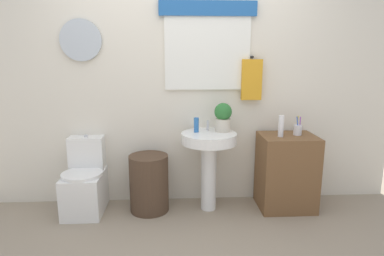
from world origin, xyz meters
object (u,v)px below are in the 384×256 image
(pedestal_sink, at_px, (209,152))
(potted_plant, at_px, (223,117))
(toothbrush_cup, at_px, (298,130))
(lotion_bottle, at_px, (281,126))
(laundry_hamper, at_px, (149,183))
(wooden_cabinet, at_px, (286,172))
(soap_bottle, at_px, (196,125))
(toilet, at_px, (85,183))

(pedestal_sink, relative_size, potted_plant, 2.78)
(toothbrush_cup, bearing_deg, lotion_bottle, -162.26)
(lotion_bottle, bearing_deg, potted_plant, 169.58)
(laundry_hamper, height_order, wooden_cabinet, wooden_cabinet)
(wooden_cabinet, xyz_separation_m, lotion_bottle, (-0.09, -0.04, 0.48))
(soap_bottle, xyz_separation_m, lotion_bottle, (0.80, -0.09, -0.00))
(pedestal_sink, xyz_separation_m, potted_plant, (0.14, 0.06, 0.33))
(lotion_bottle, bearing_deg, soap_bottle, 173.61)
(potted_plant, xyz_separation_m, toothbrush_cup, (0.73, -0.04, -0.13))
(soap_bottle, xyz_separation_m, potted_plant, (0.26, 0.01, 0.08))
(toilet, relative_size, soap_bottle, 5.18)
(soap_bottle, bearing_deg, pedestal_sink, -22.62)
(soap_bottle, bearing_deg, toilet, -179.10)
(pedestal_sink, bearing_deg, wooden_cabinet, -0.00)
(toothbrush_cup, bearing_deg, laundry_hamper, -179.22)
(potted_plant, bearing_deg, lotion_bottle, -10.42)
(wooden_cabinet, relative_size, soap_bottle, 5.25)
(lotion_bottle, relative_size, toothbrush_cup, 1.12)
(wooden_cabinet, relative_size, lotion_bottle, 3.61)
(pedestal_sink, relative_size, toothbrush_cup, 4.21)
(laundry_hamper, bearing_deg, wooden_cabinet, 0.00)
(laundry_hamper, xyz_separation_m, potted_plant, (0.73, 0.06, 0.65))
(pedestal_sink, relative_size, lotion_bottle, 3.77)
(potted_plant, xyz_separation_m, lotion_bottle, (0.54, -0.10, -0.08))
(toothbrush_cup, bearing_deg, soap_bottle, 178.26)
(lotion_bottle, bearing_deg, toilet, 177.80)
(toilet, relative_size, wooden_cabinet, 0.99)
(wooden_cabinet, height_order, potted_plant, potted_plant)
(soap_bottle, relative_size, toothbrush_cup, 0.77)
(pedestal_sink, height_order, wooden_cabinet, pedestal_sink)
(laundry_hamper, relative_size, lotion_bottle, 2.73)
(potted_plant, bearing_deg, soap_bottle, -177.80)
(potted_plant, relative_size, lotion_bottle, 1.36)
(lotion_bottle, xyz_separation_m, toothbrush_cup, (0.19, 0.06, -0.05))
(soap_bottle, bearing_deg, wooden_cabinet, -3.19)
(pedestal_sink, distance_m, wooden_cabinet, 0.81)
(toilet, xyz_separation_m, potted_plant, (1.35, 0.03, 0.65))
(wooden_cabinet, bearing_deg, laundry_hamper, 180.00)
(wooden_cabinet, relative_size, potted_plant, 2.66)
(pedestal_sink, distance_m, toothbrush_cup, 0.90)
(toothbrush_cup, bearing_deg, wooden_cabinet, -168.02)
(soap_bottle, relative_size, potted_plant, 0.51)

